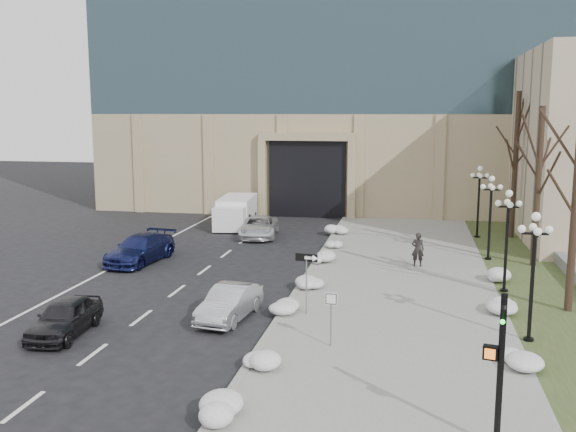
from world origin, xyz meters
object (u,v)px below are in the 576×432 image
car_a (65,317)px  car_e (242,219)px  one_way_sign (310,265)px  lamppost_a (533,260)px  lamppost_b (507,227)px  lamppost_d (479,192)px  lamppost_c (491,206)px  pedestrian (418,249)px  car_c (140,249)px  box_truck (236,212)px  car_d (259,227)px  keep_sign (331,308)px  car_b (230,303)px  traffic_signal (499,374)px

car_a → car_e: size_ratio=1.07×
one_way_sign → lamppost_a: bearing=-1.1°
lamppost_b → lamppost_d: size_ratio=1.00×
one_way_sign → lamppost_c: size_ratio=0.55×
pedestrian → lamppost_a: (3.86, -10.57, 2.05)m
car_e → one_way_sign: size_ratio=1.44×
car_e → one_way_sign: 20.61m
car_c → lamppost_c: size_ratio=1.09×
box_truck → lamppost_c: size_ratio=1.39×
car_c → car_e: (2.75, 11.34, -0.12)m
one_way_sign → lamppost_a: (8.16, -1.44, 0.93)m
one_way_sign → box_truck: bearing=122.4°
car_c → lamppost_a: 21.02m
pedestrian → lamppost_c: 5.00m
lamppost_d → pedestrian: bearing=-113.4°
car_d → box_truck: size_ratio=0.74×
car_e → keep_sign: bearing=-78.8°
car_c → lamppost_a: (18.82, -9.07, 2.32)m
car_b → car_e: (-4.80, 19.83, -0.03)m
car_a → lamppost_c: 22.85m
box_truck → one_way_sign: one_way_sign is taller
car_c → car_d: car_c is taller
lamppost_c → car_c: bearing=-168.2°
car_a → car_c: (-2.08, 11.44, 0.07)m
one_way_sign → keep_sign: one_way_sign is taller
lamppost_b → lamppost_a: bearing=-90.0°
car_b → pedestrian: size_ratio=2.24×
car_a → pedestrian: (12.88, 12.94, 0.34)m
lamppost_a → lamppost_b: same height
car_d → lamppost_c: (14.11, -4.33, 2.39)m
car_d → traffic_signal: size_ratio=1.23×
car_e → lamppost_c: lamppost_c is taller
car_c → one_way_sign: bearing=-28.5°
car_a → keep_sign: 9.90m
car_c → box_truck: (2.08, 12.05, 0.23)m
car_a → car_b: car_a is taller
one_way_sign → traffic_signal: 11.16m
lamppost_c → lamppost_d: 6.50m
one_way_sign → lamppost_d: 19.84m
car_d → lamppost_c: lamppost_c is taller
keep_sign → lamppost_d: bearing=73.1°
car_b → lamppost_d: (11.26, 18.92, 2.40)m
car_a → car_b: size_ratio=0.99×
lamppost_a → keep_sign: bearing=-164.3°
car_b → traffic_signal: traffic_signal is taller
one_way_sign → car_d: bearing=119.4°
car_a → traffic_signal: traffic_signal is taller
lamppost_d → car_e: bearing=176.8°
car_a → car_c: bearing=96.3°
box_truck → traffic_signal: traffic_signal is taller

